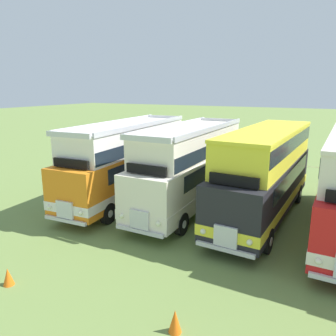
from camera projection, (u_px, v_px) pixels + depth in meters
bus_first_in_row at (129, 158)px, 19.49m from camera, size 3.10×11.33×4.52m
bus_second_in_row at (191, 165)px, 17.83m from camera, size 2.68×10.31×4.52m
bus_third_in_row at (265, 170)px, 16.23m from camera, size 3.11×10.61×4.49m
cone_near_end at (8, 277)px, 10.95m from camera, size 0.36×0.36×0.60m
cone_mid_row at (175, 321)px, 8.82m from camera, size 0.36×0.36×0.67m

